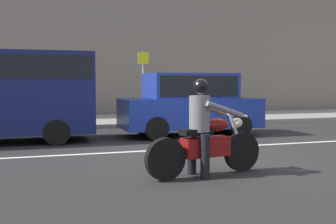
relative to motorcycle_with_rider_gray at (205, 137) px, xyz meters
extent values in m
plane|color=black|center=(0.85, 1.83, -0.65)|extent=(80.00, 80.00, 0.00)
cube|color=gray|center=(0.85, 9.83, -0.58)|extent=(40.00, 4.40, 0.14)
cube|color=silver|center=(-0.13, 2.73, -0.65)|extent=(18.00, 0.14, 0.01)
cylinder|color=black|center=(0.75, 0.14, -0.31)|extent=(0.69, 0.24, 0.68)
cylinder|color=black|center=(-0.73, -0.14, -0.31)|extent=(0.69, 0.24, 0.68)
cylinder|color=silver|center=(0.64, 0.12, 0.01)|extent=(0.34, 0.12, 0.72)
cube|color=maroon|center=(0.01, 0.00, -0.17)|extent=(0.87, 0.43, 0.32)
ellipsoid|color=maroon|center=(0.23, 0.04, 0.19)|extent=(0.52, 0.32, 0.22)
cube|color=black|center=(-0.16, -0.03, 0.09)|extent=(0.56, 0.33, 0.10)
cylinder|color=silver|center=(0.58, 0.11, 0.34)|extent=(0.17, 0.70, 0.04)
sphere|color=silver|center=(0.66, 0.12, 0.20)|extent=(0.17, 0.17, 0.17)
cylinder|color=silver|center=(-0.31, 0.10, -0.29)|extent=(0.70, 0.20, 0.07)
cylinder|color=black|center=(-0.09, -0.22, -0.29)|extent=(0.18, 0.18, 0.72)
cylinder|color=black|center=(-0.16, 0.17, -0.29)|extent=(0.18, 0.18, 0.72)
cylinder|color=slate|center=(-0.11, -0.02, 0.38)|extent=(0.40, 0.40, 0.59)
cylinder|color=slate|center=(0.28, -0.17, 0.45)|extent=(0.73, 0.22, 0.30)
cylinder|color=slate|center=(0.20, 0.26, 0.45)|extent=(0.73, 0.22, 0.30)
sphere|color=tan|center=(-0.09, -0.02, 0.79)|extent=(0.20, 0.20, 0.20)
sphere|color=black|center=(-0.09, -0.02, 0.82)|extent=(0.25, 0.25, 0.25)
cylinder|color=black|center=(-2.12, 5.12, -0.33)|extent=(0.64, 1.96, 0.64)
cube|color=navy|center=(1.67, 5.06, 0.01)|extent=(3.98, 1.70, 0.84)
cube|color=navy|center=(1.67, 5.06, 0.79)|extent=(2.47, 1.56, 0.72)
cube|color=black|center=(1.67, 5.06, 0.79)|extent=(2.27, 1.59, 0.58)
cylinder|color=black|center=(2.91, 5.06, -0.33)|extent=(0.64, 1.76, 0.64)
cylinder|color=black|center=(0.44, 5.06, -0.33)|extent=(0.64, 1.76, 0.64)
cylinder|color=gray|center=(1.51, 9.73, 0.79)|extent=(0.08, 0.08, 2.60)
cube|color=yellow|center=(1.51, 9.70, 1.84)|extent=(0.44, 0.03, 0.44)
camera|label=1|loc=(-2.72, -6.39, 0.89)|focal=45.26mm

